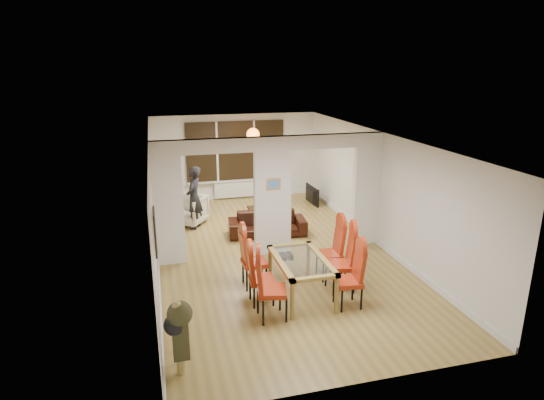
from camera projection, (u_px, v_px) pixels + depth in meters
name	position (u px, v px, depth m)	size (l,w,h in m)	color
floor	(273.00, 252.00, 10.15)	(5.00, 9.00, 0.01)	olive
room_walls	(273.00, 196.00, 9.77)	(5.00, 9.00, 2.60)	silver
divider_wall	(273.00, 196.00, 9.77)	(5.00, 0.18, 2.60)	white
bay_window_blinds	(236.00, 151.00, 13.83)	(3.00, 0.08, 1.80)	black
radiator	(237.00, 189.00, 14.14)	(1.40, 0.08, 0.50)	white
pendant_light	(253.00, 135.00, 12.66)	(0.36, 0.36, 0.36)	orange
stair_newel	(177.00, 318.00, 6.48)	(0.40, 1.20, 1.10)	#A8904D
wall_poster	(155.00, 232.00, 6.87)	(0.04, 0.52, 0.67)	gray
pillar_photo	(274.00, 184.00, 9.60)	(0.30, 0.03, 0.25)	#4C8CD8
dining_table	(301.00, 277.00, 8.14)	(0.87, 1.55, 0.73)	olive
dining_chair_la	(272.00, 286.00, 7.37)	(0.47, 0.47, 1.17)	#9B280F
dining_chair_lb	(261.00, 275.00, 7.86)	(0.42, 0.42, 1.05)	#9B280F
dining_chair_lc	(254.00, 258.00, 8.46)	(0.45, 0.45, 1.13)	#9B280F
dining_chair_ra	(348.00, 277.00, 7.75)	(0.44, 0.44, 1.09)	#9B280F
dining_chair_rb	(341.00, 260.00, 8.30)	(0.47, 0.47, 1.18)	#9B280F
dining_chair_rc	(329.00, 250.00, 8.82)	(0.45, 0.45, 1.14)	#9B280F
sofa	(267.00, 224.00, 11.14)	(1.89, 0.74, 0.55)	black
armchair	(188.00, 210.00, 11.84)	(0.81, 0.83, 0.76)	beige
person	(194.00, 198.00, 11.45)	(0.38, 0.59, 1.61)	black
television	(309.00, 195.00, 13.60)	(0.12, 0.94, 0.54)	black
coffee_table	(265.00, 211.00, 12.70)	(0.92, 0.46, 0.21)	black
bottle	(269.00, 201.00, 12.74)	(0.07, 0.07, 0.29)	#143F19
bowl	(269.00, 207.00, 12.61)	(0.21, 0.21, 0.05)	black
shoes	(286.00, 257.00, 9.79)	(0.25, 0.27, 0.10)	black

